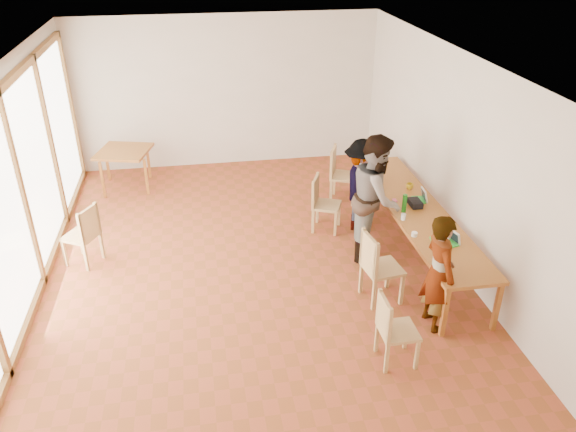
# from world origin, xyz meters

# --- Properties ---
(ground) EXTENTS (8.00, 8.00, 0.00)m
(ground) POSITION_xyz_m (0.00, 0.00, 0.00)
(ground) COLOR #9B4325
(ground) RESTS_ON ground
(wall_back) EXTENTS (6.00, 0.10, 3.00)m
(wall_back) POSITION_xyz_m (0.00, 4.00, 1.50)
(wall_back) COLOR beige
(wall_back) RESTS_ON ground
(wall_front) EXTENTS (6.00, 0.10, 3.00)m
(wall_front) POSITION_xyz_m (0.00, -4.00, 1.50)
(wall_front) COLOR beige
(wall_front) RESTS_ON ground
(wall_right) EXTENTS (0.10, 8.00, 3.00)m
(wall_right) POSITION_xyz_m (3.00, 0.00, 1.50)
(wall_right) COLOR beige
(wall_right) RESTS_ON ground
(window_wall) EXTENTS (0.10, 8.00, 3.00)m
(window_wall) POSITION_xyz_m (-2.96, 0.00, 1.50)
(window_wall) COLOR white
(window_wall) RESTS_ON ground
(ceiling) EXTENTS (6.00, 8.00, 0.04)m
(ceiling) POSITION_xyz_m (0.00, 0.00, 3.02)
(ceiling) COLOR white
(ceiling) RESTS_ON wall_back
(communal_table) EXTENTS (0.80, 4.00, 0.75)m
(communal_table) POSITION_xyz_m (2.50, -0.04, 0.70)
(communal_table) COLOR #A55924
(communal_table) RESTS_ON ground
(side_table) EXTENTS (0.90, 0.90, 0.75)m
(side_table) POSITION_xyz_m (-2.02, 3.10, 0.67)
(side_table) COLOR #A55924
(side_table) RESTS_ON ground
(chair_near) EXTENTS (0.42, 0.42, 0.48)m
(chair_near) POSITION_xyz_m (1.35, -2.30, 0.55)
(chair_near) COLOR tan
(chair_near) RESTS_ON ground
(chair_mid) EXTENTS (0.53, 0.53, 0.54)m
(chair_mid) POSITION_xyz_m (1.54, -1.13, 0.62)
(chair_mid) COLOR tan
(chair_mid) RESTS_ON ground
(chair_far) EXTENTS (0.56, 0.56, 0.49)m
(chair_far) POSITION_xyz_m (1.26, 0.91, 0.56)
(chair_far) COLOR tan
(chair_far) RESTS_ON ground
(chair_empty) EXTENTS (0.60, 0.60, 0.53)m
(chair_empty) POSITION_xyz_m (1.80, 1.92, 0.61)
(chair_empty) COLOR tan
(chair_empty) RESTS_ON ground
(chair_spare) EXTENTS (0.60, 0.60, 0.50)m
(chair_spare) POSITION_xyz_m (-2.35, 0.44, 0.58)
(chair_spare) COLOR tan
(chair_spare) RESTS_ON ground
(person_near) EXTENTS (0.42, 0.60, 1.55)m
(person_near) POSITION_xyz_m (2.13, -1.74, 0.78)
(person_near) COLOR gray
(person_near) RESTS_ON ground
(person_mid) EXTENTS (1.01, 1.13, 1.91)m
(person_mid) POSITION_xyz_m (1.88, 0.03, 0.96)
(person_mid) COLOR gray
(person_mid) RESTS_ON ground
(person_far) EXTENTS (0.84, 1.12, 1.54)m
(person_far) POSITION_xyz_m (1.89, 0.85, 0.77)
(person_far) COLOR gray
(person_far) RESTS_ON ground
(laptop_near) EXTENTS (0.23, 0.24, 0.18)m
(laptop_near) POSITION_xyz_m (2.60, -1.07, 0.80)
(laptop_near) COLOR #36DA45
(laptop_near) RESTS_ON communal_table
(laptop_mid) EXTENTS (0.22, 0.25, 0.20)m
(laptop_mid) POSITION_xyz_m (2.47, -1.02, 0.81)
(laptop_mid) COLOR #36DA45
(laptop_mid) RESTS_ON communal_table
(laptop_far) EXTENTS (0.22, 0.25, 0.20)m
(laptop_far) POSITION_xyz_m (2.66, 0.20, 0.80)
(laptop_far) COLOR #36DA45
(laptop_far) RESTS_ON communal_table
(yellow_mug) EXTENTS (0.14, 0.14, 0.09)m
(yellow_mug) POSITION_xyz_m (2.64, 0.63, 0.80)
(yellow_mug) COLOR gold
(yellow_mug) RESTS_ON communal_table
(green_bottle) EXTENTS (0.07, 0.07, 0.28)m
(green_bottle) POSITION_xyz_m (2.27, -0.10, 0.89)
(green_bottle) COLOR #177218
(green_bottle) RESTS_ON communal_table
(clear_glass) EXTENTS (0.07, 0.07, 0.09)m
(clear_glass) POSITION_xyz_m (2.18, -0.34, 0.80)
(clear_glass) COLOR silver
(clear_glass) RESTS_ON communal_table
(condiment_cup) EXTENTS (0.08, 0.08, 0.06)m
(condiment_cup) POSITION_xyz_m (2.17, -0.81, 0.78)
(condiment_cup) COLOR white
(condiment_cup) RESTS_ON communal_table
(pink_phone) EXTENTS (0.05, 0.10, 0.01)m
(pink_phone) POSITION_xyz_m (2.27, 0.26, 0.76)
(pink_phone) COLOR #D04876
(pink_phone) RESTS_ON communal_table
(black_pouch) EXTENTS (0.16, 0.26, 0.09)m
(black_pouch) POSITION_xyz_m (2.51, 0.05, 0.80)
(black_pouch) COLOR black
(black_pouch) RESTS_ON communal_table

